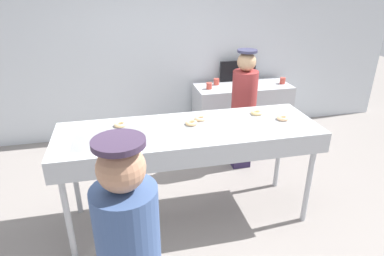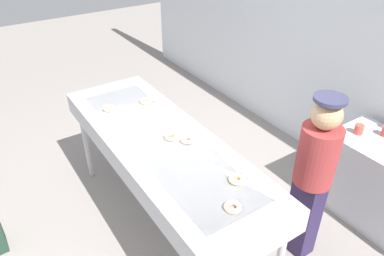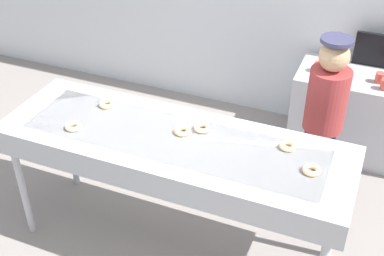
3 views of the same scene
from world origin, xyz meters
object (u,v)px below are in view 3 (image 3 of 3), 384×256
(plain_donut_4, at_px, (107,104))
(paper_cup_2, at_px, (339,62))
(paper_cup_4, at_px, (380,78))
(plain_donut_3, at_px, (202,128))
(plain_donut_5, at_px, (288,146))
(prep_counter, at_px, (371,118))
(worker_baker, at_px, (323,119))
(paper_cup_3, at_px, (318,67))
(fryer_conveyor, at_px, (173,149))
(plain_donut_1, at_px, (312,170))
(plain_donut_0, at_px, (73,126))
(plain_donut_2, at_px, (183,131))

(plain_donut_4, xyz_separation_m, paper_cup_2, (1.51, 1.78, -0.18))
(paper_cup_4, bearing_deg, plain_donut_3, -124.31)
(plain_donut_5, xyz_separation_m, prep_counter, (0.49, 1.66, -0.65))
(worker_baker, relative_size, paper_cup_3, 16.44)
(fryer_conveyor, relative_size, plain_donut_1, 21.34)
(plain_donut_0, relative_size, paper_cup_3, 1.23)
(worker_baker, xyz_separation_m, paper_cup_2, (-0.04, 1.08, -0.00))
(plain_donut_1, relative_size, paper_cup_2, 1.23)
(plain_donut_3, xyz_separation_m, paper_cup_2, (0.71, 1.80, -0.18))
(plain_donut_4, distance_m, paper_cup_4, 2.49)
(plain_donut_3, relative_size, paper_cup_3, 1.23)
(plain_donut_4, bearing_deg, plain_donut_5, -0.02)
(plain_donut_2, bearing_deg, prep_counter, 55.30)
(paper_cup_4, bearing_deg, plain_donut_1, -99.01)
(fryer_conveyor, xyz_separation_m, worker_baker, (0.91, 0.90, -0.06))
(fryer_conveyor, relative_size, paper_cup_3, 26.22)
(prep_counter, height_order, paper_cup_2, paper_cup_2)
(plain_donut_1, distance_m, plain_donut_5, 0.28)
(plain_donut_1, bearing_deg, plain_donut_2, 174.71)
(plain_donut_3, distance_m, plain_donut_5, 0.62)
(plain_donut_2, height_order, paper_cup_4, plain_donut_2)
(paper_cup_4, bearing_deg, fryer_conveyor, -125.06)
(paper_cup_2, bearing_deg, plain_donut_5, -93.06)
(plain_donut_2, bearing_deg, plain_donut_0, -161.72)
(plain_donut_4, relative_size, plain_donut_5, 1.00)
(plain_donut_5, bearing_deg, plain_donut_0, -166.38)
(plain_donut_0, xyz_separation_m, plain_donut_1, (1.68, 0.16, 0.00))
(plain_donut_5, bearing_deg, fryer_conveyor, -165.97)
(fryer_conveyor, relative_size, paper_cup_4, 26.22)
(fryer_conveyor, height_order, plain_donut_0, plain_donut_0)
(plain_donut_5, relative_size, paper_cup_4, 1.23)
(plain_donut_5, bearing_deg, paper_cup_3, 92.64)
(plain_donut_1, height_order, paper_cup_2, plain_donut_1)
(plain_donut_5, bearing_deg, plain_donut_4, 179.98)
(plain_donut_5, distance_m, paper_cup_4, 1.68)
(paper_cup_4, bearing_deg, paper_cup_3, -179.82)
(plain_donut_0, distance_m, plain_donut_2, 0.79)
(plain_donut_4, bearing_deg, paper_cup_2, 49.66)
(plain_donut_1, bearing_deg, plain_donut_3, 167.84)
(plain_donut_1, bearing_deg, plain_donut_5, 135.45)
(paper_cup_3, relative_size, paper_cup_4, 1.00)
(plain_donut_3, bearing_deg, plain_donut_1, -12.16)
(plain_donut_3, distance_m, paper_cup_3, 1.72)
(plain_donut_0, relative_size, worker_baker, 0.07)
(plain_donut_3, height_order, paper_cup_3, plain_donut_3)
(paper_cup_3, bearing_deg, paper_cup_4, 0.18)
(plain_donut_4, height_order, plain_donut_5, same)
(plain_donut_2, distance_m, plain_donut_5, 0.74)
(plain_donut_3, bearing_deg, fryer_conveyor, -131.47)
(plain_donut_5, distance_m, prep_counter, 1.85)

